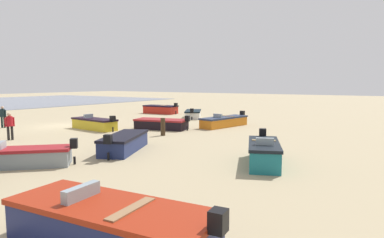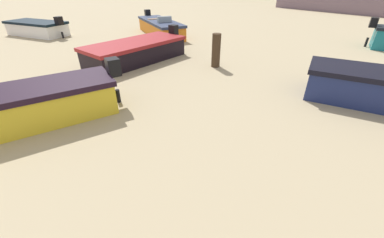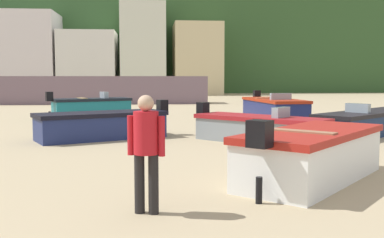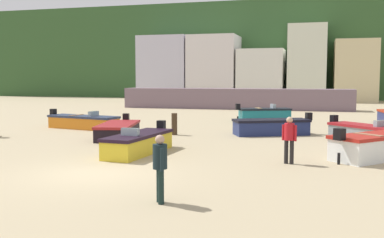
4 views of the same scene
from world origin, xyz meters
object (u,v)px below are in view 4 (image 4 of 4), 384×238
at_px(beach_walker_foreground, 160,163).
at_px(boat_yellow_4, 139,143).
at_px(boat_black_3, 118,130).
at_px(boat_navy_5, 271,127).
at_px(beach_walker_distant, 289,136).
at_px(mooring_post_near_water, 174,124).
at_px(boat_orange_0, 83,122).
at_px(boat_teal_7, 264,115).
at_px(boat_white_10, 375,146).
at_px(boat_grey_6, 367,133).

bearing_deg(beach_walker_foreground, boat_yellow_4, -4.41).
distance_m(boat_black_3, boat_navy_5, 7.82).
bearing_deg(beach_walker_distant, mooring_post_near_water, 152.24).
relative_size(boat_orange_0, boat_teal_7, 1.28).
height_order(boat_black_3, boat_white_10, boat_white_10).
relative_size(boat_orange_0, beach_walker_distant, 2.92).
relative_size(boat_navy_5, boat_grey_6, 1.13).
distance_m(boat_navy_5, beach_walker_distant, 7.98).
relative_size(boat_grey_6, boat_teal_7, 0.99).
height_order(boat_black_3, boat_yellow_4, boat_yellow_4).
xyz_separation_m(boat_orange_0, boat_teal_7, (9.65, 6.82, 0.08)).
distance_m(boat_yellow_4, boat_grey_6, 10.73).
height_order(boat_teal_7, mooring_post_near_water, boat_teal_7).
bearing_deg(boat_grey_6, beach_walker_distant, 20.06).
distance_m(boat_navy_5, boat_white_10, 7.47).
height_order(boat_white_10, beach_walker_foreground, beach_walker_foreground).
bearing_deg(boat_black_3, boat_yellow_4, 111.41).
xyz_separation_m(boat_black_3, mooring_post_near_water, (2.28, 1.90, 0.19)).
xyz_separation_m(boat_black_3, beach_walker_distant, (8.48, -4.58, 0.58)).
xyz_separation_m(boat_orange_0, mooring_post_near_water, (5.96, -1.29, 0.17)).
bearing_deg(boat_orange_0, beach_walker_distant, 69.27).
distance_m(boat_orange_0, boat_black_3, 4.88).
relative_size(mooring_post_near_water, beach_walker_distant, 0.69).
height_order(boat_navy_5, boat_white_10, boat_white_10).
height_order(boat_black_3, boat_teal_7, boat_teal_7).
bearing_deg(boat_grey_6, boat_yellow_4, -10.34).
relative_size(boat_navy_5, mooring_post_near_water, 3.64).
distance_m(boat_black_3, beach_walker_distant, 9.65).
relative_size(boat_black_3, boat_navy_5, 1.02).
relative_size(boat_grey_6, beach_walker_distant, 2.24).
relative_size(boat_yellow_4, beach_walker_distant, 2.63).
bearing_deg(boat_grey_6, mooring_post_near_water, -43.79).
height_order(boat_navy_5, beach_walker_distant, beach_walker_distant).
relative_size(boat_orange_0, beach_walker_foreground, 2.92).
height_order(boat_orange_0, boat_teal_7, boat_teal_7).
bearing_deg(boat_orange_0, boat_white_10, 80.11).
relative_size(boat_white_10, mooring_post_near_water, 3.23).
xyz_separation_m(boat_black_3, boat_grey_6, (11.63, 1.99, 0.02)).
distance_m(boat_grey_6, beach_walker_distant, 7.31).
distance_m(boat_grey_6, mooring_post_near_water, 9.36).
xyz_separation_m(boat_black_3, boat_white_10, (11.43, -2.83, 0.10)).
height_order(boat_yellow_4, boat_grey_6, boat_yellow_4).
xyz_separation_m(boat_teal_7, boat_white_10, (5.46, -12.85, -0.01)).
xyz_separation_m(boat_orange_0, boat_yellow_4, (6.42, -7.20, 0.02)).
relative_size(boat_navy_5, boat_teal_7, 1.11).
xyz_separation_m(boat_black_3, boat_navy_5, (7.10, 3.26, 0.04)).
xyz_separation_m(beach_walker_foreground, beach_walker_distant, (2.61, 5.80, 0.00)).
bearing_deg(boat_navy_5, boat_black_3, 89.69).
height_order(boat_orange_0, beach_walker_distant, beach_walker_distant).
bearing_deg(mooring_post_near_water, boat_yellow_4, -85.62).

